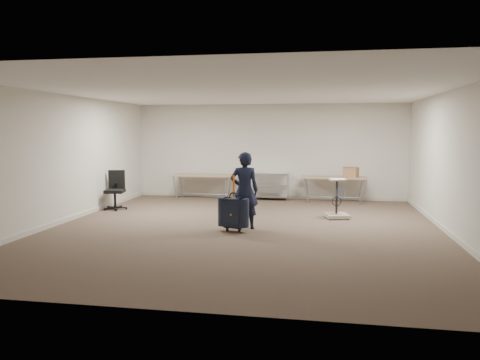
# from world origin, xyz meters

# --- Properties ---
(ground) EXTENTS (9.00, 9.00, 0.00)m
(ground) POSITION_xyz_m (0.00, 0.00, 0.00)
(ground) COLOR #413627
(ground) RESTS_ON ground
(room_shell) EXTENTS (8.00, 9.00, 9.00)m
(room_shell) POSITION_xyz_m (0.00, 1.38, 0.05)
(room_shell) COLOR beige
(room_shell) RESTS_ON ground
(folding_table_left) EXTENTS (1.80, 0.75, 0.73)m
(folding_table_left) POSITION_xyz_m (-1.90, 3.95, 0.68)
(folding_table_left) COLOR #8B7155
(folding_table_left) RESTS_ON ground
(folding_table_right) EXTENTS (1.80, 0.75, 0.73)m
(folding_table_right) POSITION_xyz_m (1.90, 3.95, 0.68)
(folding_table_right) COLOR #8B7155
(folding_table_right) RESTS_ON ground
(wire_shelf) EXTENTS (1.22, 0.47, 0.80)m
(wire_shelf) POSITION_xyz_m (0.00, 4.20, 0.44)
(wire_shelf) COLOR silver
(wire_shelf) RESTS_ON ground
(person) EXTENTS (0.64, 0.48, 1.59)m
(person) POSITION_xyz_m (0.00, 0.03, 0.79)
(person) COLOR black
(person) RESTS_ON ground
(suitcase) EXTENTS (0.45, 0.31, 1.14)m
(suitcase) POSITION_xyz_m (-0.16, -0.31, 0.39)
(suitcase) COLOR black
(suitcase) RESTS_ON ground
(office_chair) EXTENTS (0.60, 0.60, 1.00)m
(office_chair) POSITION_xyz_m (-3.67, 1.83, 0.30)
(office_chair) COLOR black
(office_chair) RESTS_ON ground
(equipment_cart) EXTENTS (0.60, 0.60, 0.91)m
(equipment_cart) POSITION_xyz_m (1.92, 1.54, 0.24)
(equipment_cart) COLOR beige
(equipment_cart) RESTS_ON ground
(cardboard_box) EXTENTS (0.45, 0.40, 0.28)m
(cardboard_box) POSITION_xyz_m (2.36, 3.92, 0.87)
(cardboard_box) COLOR #986246
(cardboard_box) RESTS_ON folding_table_right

